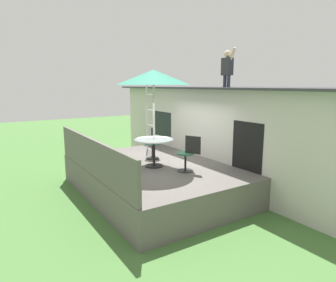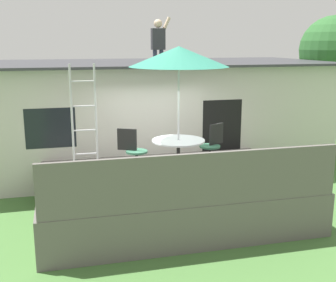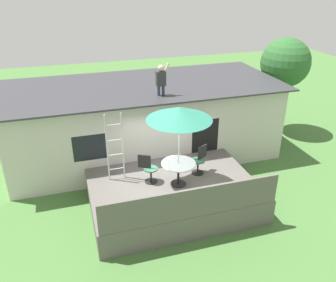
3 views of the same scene
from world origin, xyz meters
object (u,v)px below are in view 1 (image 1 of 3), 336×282
patio_table (154,145)px  patio_umbrella (153,77)px  step_ladder (150,118)px  patio_chair_left (152,143)px  patio_chair_right (188,154)px  person_figure (227,66)px

patio_table → patio_umbrella: bearing=0.0°
patio_umbrella → step_ladder: size_ratio=1.15×
patio_chair_left → patio_chair_right: (1.71, 0.06, 0.00)m
patio_chair_left → step_ladder: bearing=-179.9°
patio_table → step_ladder: (-1.75, 0.89, 0.51)m
person_figure → patio_chair_left: size_ratio=1.21×
patio_chair_right → patio_chair_left: bearing=-26.6°
patio_table → person_figure: size_ratio=0.94×
person_figure → patio_chair_right: person_figure is taller
patio_table → patio_chair_left: size_ratio=1.13×
patio_chair_left → patio_chair_right: same height
patio_table → person_figure: person_figure is taller
patio_umbrella → person_figure: 2.43m
step_ladder → person_figure: person_figure is taller
patio_umbrella → person_figure: bearing=86.1°
patio_table → patio_umbrella: size_ratio=0.41×
patio_table → patio_umbrella: (0.00, 0.00, 1.76)m
patio_table → patio_umbrella: 1.76m
patio_umbrella → step_ladder: 2.33m
patio_table → patio_chair_right: 1.01m
patio_umbrella → person_figure: person_figure is taller
person_figure → patio_table: bearing=-93.9°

